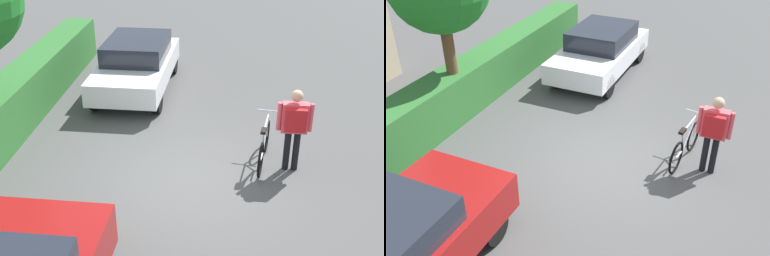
% 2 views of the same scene
% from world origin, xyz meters
% --- Properties ---
extents(ground_plane, '(60.00, 60.00, 0.00)m').
position_xyz_m(ground_plane, '(0.00, 0.00, 0.00)').
color(ground_plane, '#494949').
extents(hedge_row, '(14.47, 0.90, 1.21)m').
position_xyz_m(hedge_row, '(0.00, 4.30, 0.60)').
color(hedge_row, '#2B652B').
rests_on(hedge_row, ground).
extents(parked_car_far, '(4.13, 1.89, 1.42)m').
position_xyz_m(parked_car_far, '(4.37, 1.87, 0.76)').
color(parked_car_far, silver).
rests_on(parked_car_far, ground).
extents(bicycle, '(1.71, 0.50, 0.98)m').
position_xyz_m(bicycle, '(0.71, -1.46, 0.40)').
color(bicycle, black).
rests_on(bicycle, ground).
extents(person_rider, '(0.36, 0.69, 1.74)m').
position_xyz_m(person_rider, '(0.47, -1.99, 1.06)').
color(person_rider, black).
rests_on(person_rider, ground).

